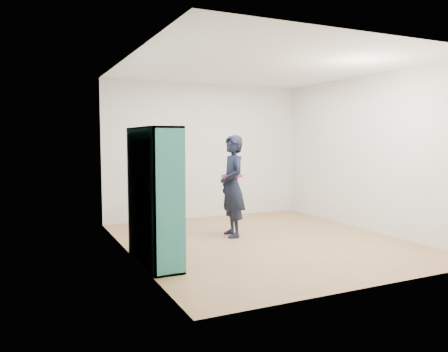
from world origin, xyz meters
name	(u,v)px	position (x,y,z in m)	size (l,w,h in m)	color
floor	(263,241)	(0.00, 0.00, 0.00)	(4.50, 4.50, 0.00)	olive
ceiling	(265,67)	(0.00, 0.00, 2.60)	(4.50, 4.50, 0.00)	white
wall_left	(130,158)	(-2.00, 0.00, 1.30)	(0.02, 4.50, 2.60)	silver
wall_right	(367,153)	(2.00, 0.00, 1.30)	(0.02, 4.50, 2.60)	silver
wall_back	(206,151)	(0.00, 2.25, 1.30)	(4.00, 0.02, 2.60)	silver
wall_front	(376,163)	(0.00, -2.25, 1.30)	(4.00, 0.02, 2.60)	silver
bookshelf	(152,197)	(-1.83, -0.39, 0.82)	(0.37, 1.27, 1.69)	#287C74
person	(232,186)	(-0.28, 0.51, 0.80)	(0.45, 0.63, 1.60)	black
smartphone	(222,179)	(-0.41, 0.60, 0.91)	(0.03, 0.11, 0.14)	silver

